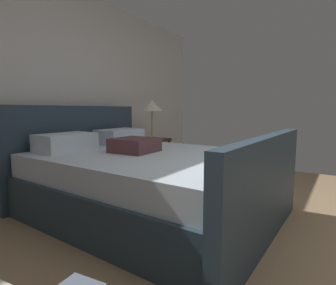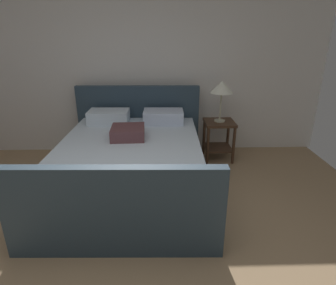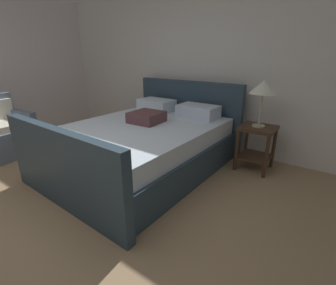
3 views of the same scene
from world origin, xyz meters
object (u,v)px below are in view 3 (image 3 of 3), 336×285
at_px(bed, 143,144).
at_px(nightstand_right, 256,141).
at_px(table_lamp_right, 264,88).
at_px(armchair, 2,133).

bearing_deg(bed, nightstand_right, 34.38).
bearing_deg(table_lamp_right, bed, -145.62).
bearing_deg(nightstand_right, table_lamp_right, 63.43).
bearing_deg(bed, table_lamp_right, 34.38).
xyz_separation_m(nightstand_right, table_lamp_right, (0.00, 0.00, 0.69)).
relative_size(nightstand_right, armchair, 0.67).
distance_m(bed, table_lamp_right, 1.68).
height_order(table_lamp_right, armchair, table_lamp_right).
height_order(bed, table_lamp_right, table_lamp_right).
distance_m(table_lamp_right, armchair, 3.85).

